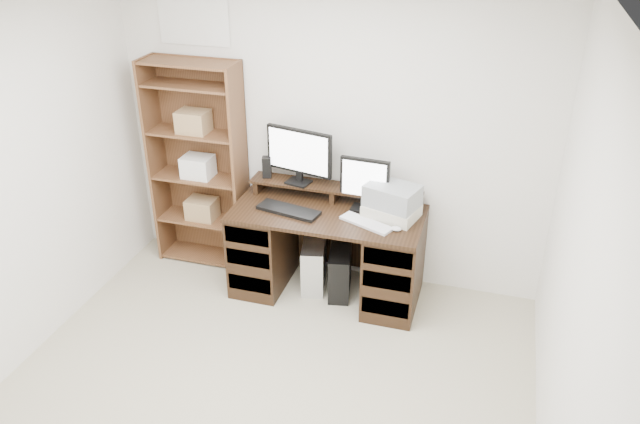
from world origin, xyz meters
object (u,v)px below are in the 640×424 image
at_px(desk, 328,251).
at_px(printer, 391,211).
at_px(monitor_wide, 299,153).
at_px(monitor_small, 364,182).
at_px(tower_black, 340,272).
at_px(bookshelf, 199,163).
at_px(tower_silver, 314,264).

distance_m(desk, printer, 0.64).
height_order(monitor_wide, monitor_small, monitor_wide).
distance_m(monitor_small, tower_black, 0.81).
relative_size(monitor_small, bookshelf, 0.23).
distance_m(desk, tower_silver, 0.23).
relative_size(desk, tower_black, 3.58).
relative_size(monitor_wide, tower_black, 1.35).
height_order(monitor_small, tower_silver, monitor_small).
height_order(monitor_wide, printer, monitor_wide).
xyz_separation_m(printer, tower_silver, (-0.62, -0.00, -0.60)).
relative_size(desk, bookshelf, 0.83).
bearing_deg(monitor_wide, bookshelf, -168.76).
distance_m(monitor_wide, monitor_small, 0.58).
bearing_deg(bookshelf, monitor_wide, -0.98).
distance_m(tower_silver, tower_black, 0.24).
bearing_deg(tower_black, printer, -5.07).
xyz_separation_m(desk, monitor_small, (0.26, 0.12, 0.59)).
bearing_deg(monitor_wide, printer, 1.80).
bearing_deg(bookshelf, printer, -5.42).
xyz_separation_m(tower_silver, tower_black, (0.24, -0.04, -0.01)).
height_order(desk, monitor_wide, monitor_wide).
relative_size(monitor_wide, bookshelf, 0.31).
height_order(tower_black, bookshelf, bookshelf).
distance_m(desk, monitor_small, 0.66).
distance_m(desk, tower_black, 0.22).
bearing_deg(monitor_small, monitor_wide, 175.26).
xyz_separation_m(monitor_wide, tower_silver, (0.16, -0.15, -0.92)).
bearing_deg(printer, tower_black, -159.55).
height_order(monitor_small, tower_black, monitor_small).
distance_m(monitor_small, tower_silver, 0.87).
distance_m(tower_silver, bookshelf, 1.29).
bearing_deg(desk, printer, 6.15).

